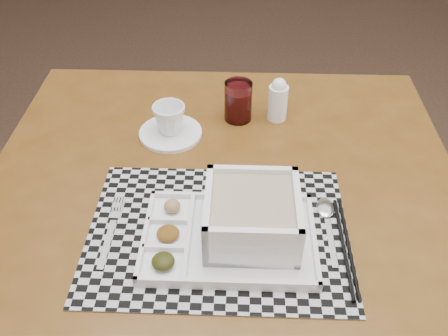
{
  "coord_description": "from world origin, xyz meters",
  "views": [
    {
      "loc": [
        0.08,
        -1.47,
        1.48
      ],
      "look_at": [
        0.01,
        -0.74,
        0.86
      ],
      "focal_mm": 40.0,
      "sensor_mm": 36.0,
      "label": 1
    }
  ],
  "objects": [
    {
      "name": "juice_glass",
      "position": [
        0.02,
        -0.44,
        0.81
      ],
      "size": [
        0.07,
        0.07,
        0.1
      ],
      "color": "white",
      "rests_on": "dining_table"
    },
    {
      "name": "saucer",
      "position": [
        -0.13,
        -0.52,
        0.77
      ],
      "size": [
        0.15,
        0.15,
        0.01
      ],
      "primitive_type": "cylinder",
      "color": "white",
      "rests_on": "dining_table"
    },
    {
      "name": "chopsticks",
      "position": [
        0.25,
        -0.84,
        0.77
      ],
      "size": [
        0.03,
        0.24,
        0.01
      ],
      "color": "black",
      "rests_on": "placemat"
    },
    {
      "name": "dining_table",
      "position": [
        0.01,
        -0.72,
        0.69
      ],
      "size": [
        1.08,
        1.08,
        0.77
      ],
      "color": "#4F300E",
      "rests_on": "ground"
    },
    {
      "name": "cup",
      "position": [
        -0.13,
        -0.52,
        0.81
      ],
      "size": [
        0.08,
        0.08,
        0.07
      ],
      "primitive_type": "imported",
      "rotation": [
        0.0,
        0.0,
        -0.11
      ],
      "color": "white",
      "rests_on": "saucer"
    },
    {
      "name": "spoon",
      "position": [
        0.22,
        -0.76,
        0.77
      ],
      "size": [
        0.04,
        0.18,
        0.01
      ],
      "color": "silver",
      "rests_on": "placemat"
    },
    {
      "name": "floor",
      "position": [
        0.0,
        0.0,
        0.0
      ],
      "size": [
        5.0,
        5.0,
        0.0
      ],
      "primitive_type": "plane",
      "color": "#311F18",
      "rests_on": "ground"
    },
    {
      "name": "creamer_bottle",
      "position": [
        0.12,
        -0.43,
        0.82
      ],
      "size": [
        0.05,
        0.05,
        0.11
      ],
      "color": "white",
      "rests_on": "dining_table"
    },
    {
      "name": "placemat",
      "position": [
        0.01,
        -0.82,
        0.77
      ],
      "size": [
        0.51,
        0.39,
        0.0
      ],
      "primitive_type": "cube",
      "rotation": [
        0.0,
        0.0,
        0.05
      ],
      "color": "#B6B6BE",
      "rests_on": "dining_table"
    },
    {
      "name": "serving_tray",
      "position": [
        0.06,
        -0.83,
        0.81
      ],
      "size": [
        0.33,
        0.24,
        0.1
      ],
      "color": "white",
      "rests_on": "placemat"
    },
    {
      "name": "fork",
      "position": [
        -0.19,
        -0.84,
        0.77
      ],
      "size": [
        0.03,
        0.19,
        0.0
      ],
      "color": "silver",
      "rests_on": "placemat"
    }
  ]
}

